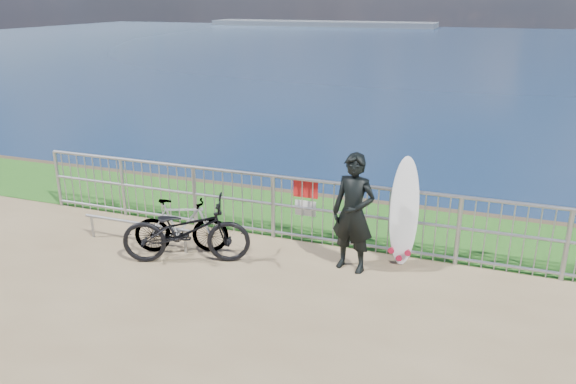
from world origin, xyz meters
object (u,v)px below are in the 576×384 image
at_px(surfer, 353,213).
at_px(surfboard, 404,215).
at_px(bicycle_far, 181,226).
at_px(bicycle_near, 186,231).

relative_size(surfer, surfboard, 1.08).
height_order(surfer, surfboard, surfer).
height_order(surfboard, bicycle_far, surfboard).
bearing_deg(surfboard, bicycle_near, -159.71).
bearing_deg(surfer, bicycle_near, -153.81).
height_order(bicycle_near, bicycle_far, bicycle_near).
bearing_deg(surfer, bicycle_far, -160.60).
relative_size(surfer, bicycle_near, 0.92).
bearing_deg(surfboard, surfer, -141.58).
distance_m(surfer, surfboard, 0.85).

